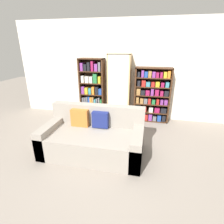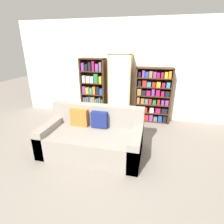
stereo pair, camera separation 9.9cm
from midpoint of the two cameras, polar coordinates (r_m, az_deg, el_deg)
ground_plane at (r=3.31m, az=-2.14°, el=-16.83°), size 16.00×16.00×0.00m
wall_back at (r=5.06m, az=5.33°, el=13.23°), size 6.48×0.06×2.70m
couch at (r=3.52m, az=-5.62°, el=-8.40°), size 1.93×0.99×0.89m
bookshelf_left at (r=5.18m, az=-5.51°, el=7.34°), size 0.72×0.32×1.69m
display_cabinet at (r=4.95m, az=3.21°, el=7.89°), size 0.61×0.36×1.82m
bookshelf_right at (r=4.93m, az=13.73°, el=5.09°), size 0.96×0.32×1.49m
wine_bottle at (r=4.56m, az=8.89°, el=-3.45°), size 0.08×0.08×0.38m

